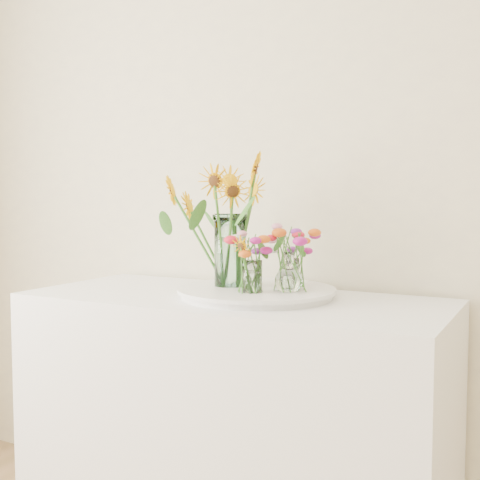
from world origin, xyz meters
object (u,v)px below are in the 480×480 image
Objects in this scene: counter at (233,429)px; small_vase_c at (290,273)px; mason_jar at (230,251)px; tray at (256,293)px; small_vase_a at (252,277)px; small_vase_b at (289,272)px.

small_vase_c is at bearing 34.36° from counter.
tray is at bearing -1.37° from mason_jar.
counter is 13.13× the size of small_vase_a.
tray is 0.17m from mason_jar.
counter is 0.54m from small_vase_a.
small_vase_b is (0.22, -0.01, -0.06)m from mason_jar.
mason_jar reaches higher than counter.
small_vase_c is at bearing 24.29° from mason_jar.
mason_jar is at bearing 144.59° from small_vase_a.
small_vase_b is at bearing 3.82° from counter.
tray is at bearing -134.51° from small_vase_c.
small_vase_b is at bearing -3.58° from mason_jar.
small_vase_b reaches higher than small_vase_a.
small_vase_c reaches higher than counter.
mason_jar reaches higher than small_vase_a.
tray is 2.00× the size of mason_jar.
small_vase_c is (0.16, 0.11, 0.53)m from counter.
tray is 0.13m from small_vase_c.
small_vase_c is (0.08, 0.09, 0.06)m from tray.
small_vase_a is at bearing -71.77° from tray.
counter is at bearing -176.18° from small_vase_b.
counter is 0.57m from small_vase_b.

